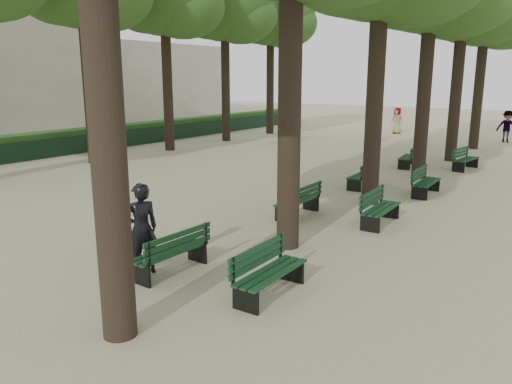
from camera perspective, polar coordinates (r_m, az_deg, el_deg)
The scene contains 20 objects.
ground at distance 10.51m, azimuth -12.22°, elevation -9.02°, with size 120.00×120.00×0.00m, color #B2AD87.
tree_central_5 at distance 30.37m, azimuth 24.91°, elevation 18.99°, with size 6.00×6.00×9.95m.
tree_far_4 at distance 31.49m, azimuth -3.62°, elevation 20.75°, with size 6.00×6.00×10.45m.
tree_far_5 at distance 35.53m, azimuth 1.68°, elevation 19.89°, with size 6.00×6.00×10.45m.
bench_left_0 at distance 10.35m, azimuth -9.76°, elevation -7.66°, with size 0.64×1.82×0.92m.
bench_left_1 at distance 14.30m, azimuth 4.78°, elevation -1.69°, with size 0.58×1.80×0.92m.
bench_left_2 at distance 18.37m, azimuth 12.02°, elevation 1.37°, with size 0.64×1.82×0.92m.
bench_left_3 at distance 23.07m, azimuth 16.92°, elevation 3.42°, with size 0.80×1.86×0.92m.
bench_right_0 at distance 9.19m, azimuth 1.66°, elevation -10.19°, with size 0.59×1.81×0.92m.
bench_right_1 at distance 13.84m, azimuth 14.04°, elevation -2.55°, with size 0.62×1.82×0.92m.
bench_right_2 at distance 17.72m, azimuth 18.86°, elevation 0.52°, with size 0.61×1.81×0.92m.
bench_right_3 at distance 23.24m, azimuth 22.82°, elevation 3.04°, with size 0.81×1.86×0.92m.
man_with_map at distance 10.21m, azimuth -12.98°, elevation -4.14°, with size 0.76×0.84×1.88m.
pedestrian_e at distance 30.34m, azimuth 3.54°, elevation 7.38°, with size 1.71×0.37×1.84m, color #262628.
pedestrian_b at distance 34.11m, azimuth 26.76°, elevation 6.70°, with size 1.24×0.38×1.92m, color #262628.
pedestrian_a at distance 30.66m, azimuth 13.33°, elevation 7.12°, with size 0.90×0.37×1.86m, color #262628.
pedestrian_d at distance 36.57m, azimuth 15.82°, elevation 7.86°, with size 0.89×0.37×1.83m, color #262628.
fence at distance 28.54m, azimuth -17.00°, elevation 5.52°, with size 0.08×42.00×0.90m, color black.
hedge at distance 29.07m, azimuth -17.88°, elevation 5.89°, with size 1.20×42.00×1.20m, color #1D4718.
building_far at distance 54.37m, azimuth -13.43°, elevation 12.26°, with size 12.00×16.00×7.00m, color #B7B2A3.
Camera 1 is at (7.21, -6.59, 3.89)m, focal length 35.00 mm.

